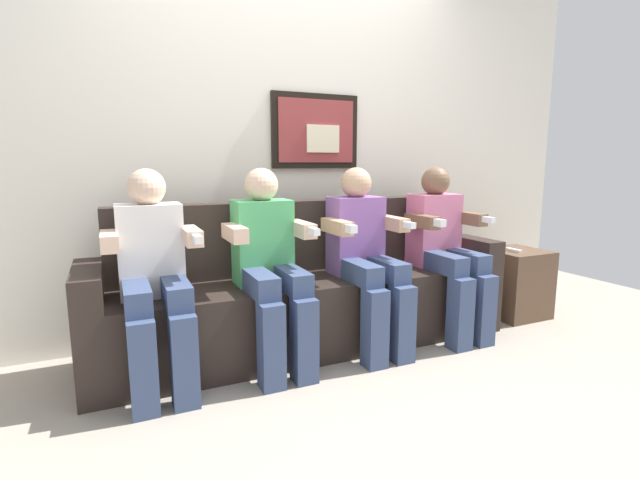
{
  "coord_description": "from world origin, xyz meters",
  "views": [
    {
      "loc": [
        -1.09,
        -2.24,
        1.14
      ],
      "look_at": [
        0.0,
        0.15,
        0.7
      ],
      "focal_mm": 26.01,
      "sensor_mm": 36.0,
      "label": 1
    }
  ],
  "objects": [
    {
      "name": "ground_plane",
      "position": [
        0.0,
        0.0,
        0.0
      ],
      "size": [
        6.47,
        6.47,
        0.0
      ],
      "primitive_type": "plane",
      "color": "#9E9384"
    },
    {
      "name": "back_wall_assembly",
      "position": [
        0.01,
        0.76,
        1.3
      ],
      "size": [
        4.97,
        0.1,
        2.6
      ],
      "color": "silver",
      "rests_on": "ground_plane"
    },
    {
      "name": "couch",
      "position": [
        0.0,
        0.33,
        0.31
      ],
      "size": [
        2.57,
        0.58,
        0.9
      ],
      "color": "#2D231E",
      "rests_on": "ground_plane"
    },
    {
      "name": "person_leftmost",
      "position": [
        -0.91,
        0.16,
        0.61
      ],
      "size": [
        0.46,
        0.56,
        1.11
      ],
      "color": "white",
      "rests_on": "ground_plane"
    },
    {
      "name": "person_left_center",
      "position": [
        -0.3,
        0.16,
        0.61
      ],
      "size": [
        0.46,
        0.56,
        1.11
      ],
      "color": "#4CB266",
      "rests_on": "ground_plane"
    },
    {
      "name": "person_right_center",
      "position": [
        0.3,
        0.16,
        0.61
      ],
      "size": [
        0.46,
        0.56,
        1.11
      ],
      "color": "#8C59A5",
      "rests_on": "ground_plane"
    },
    {
      "name": "person_rightmost",
      "position": [
        0.91,
        0.16,
        0.61
      ],
      "size": [
        0.46,
        0.56,
        1.11
      ],
      "color": "pink",
      "rests_on": "ground_plane"
    },
    {
      "name": "side_table_right",
      "position": [
        1.64,
        0.22,
        0.25
      ],
      "size": [
        0.4,
        0.4,
        0.5
      ],
      "color": "brown",
      "rests_on": "ground_plane"
    },
    {
      "name": "spare_remote_on_table",
      "position": [
        1.57,
        0.19,
        0.51
      ],
      "size": [
        0.04,
        0.13,
        0.02
      ],
      "primitive_type": "cube",
      "color": "white",
      "rests_on": "side_table_right"
    }
  ]
}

